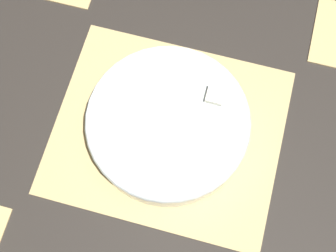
% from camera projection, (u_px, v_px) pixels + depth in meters
% --- Properties ---
extents(ground_plane, '(6.00, 6.00, 0.00)m').
position_uv_depth(ground_plane, '(168.00, 131.00, 0.84)').
color(ground_plane, '#2D2823').
extents(bamboo_mat_center, '(0.40, 0.34, 0.01)m').
position_uv_depth(bamboo_mat_center, '(168.00, 131.00, 0.84)').
color(bamboo_mat_center, '#D6B775').
rests_on(bamboo_mat_center, ground_plane).
extents(fruit_salad_bowl, '(0.28, 0.28, 0.07)m').
position_uv_depth(fruit_salad_bowl, '(169.00, 124.00, 0.80)').
color(fruit_salad_bowl, silver).
rests_on(fruit_salad_bowl, bamboo_mat_center).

